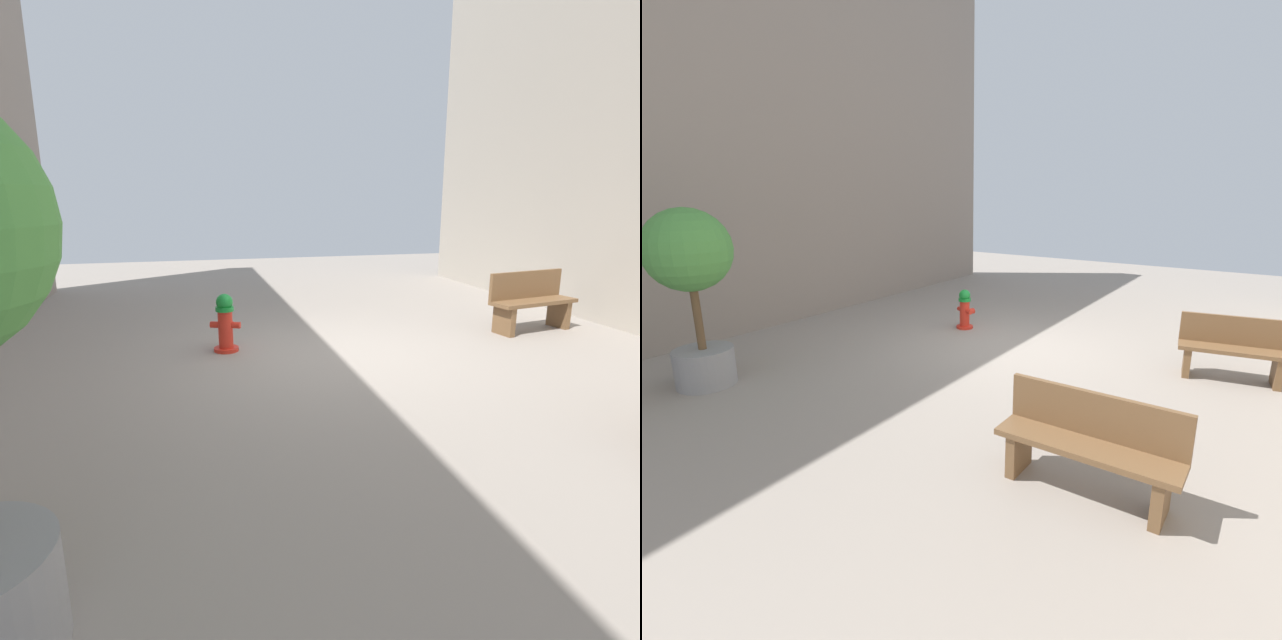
{
  "view_description": "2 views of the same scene",
  "coord_description": "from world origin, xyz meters",
  "views": [
    {
      "loc": [
        1.86,
        6.25,
        2.07
      ],
      "look_at": [
        0.4,
        0.71,
        0.68
      ],
      "focal_mm": 27.96,
      "sensor_mm": 36.0,
      "label": 1
    },
    {
      "loc": [
        -3.78,
        7.31,
        2.74
      ],
      "look_at": [
        0.68,
        0.64,
        0.56
      ],
      "focal_mm": 26.5,
      "sensor_mm": 36.0,
      "label": 2
    }
  ],
  "objects": [
    {
      "name": "bench_near",
      "position": [
        -3.43,
        -0.49,
        0.49
      ],
      "size": [
        1.54,
        0.68,
        0.95
      ],
      "color": "brown",
      "rests_on": "ground_plane"
    },
    {
      "name": "fire_hydrant",
      "position": [
        1.42,
        -0.58,
        0.41
      ],
      "size": [
        0.43,
        0.41,
        0.82
      ],
      "color": "red",
      "rests_on": "ground_plane"
    },
    {
      "name": "ground_plane",
      "position": [
        0.0,
        0.0,
        0.0
      ],
      "size": [
        23.4,
        23.4,
        0.0
      ],
      "primitive_type": "plane",
      "color": "gray"
    }
  ]
}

